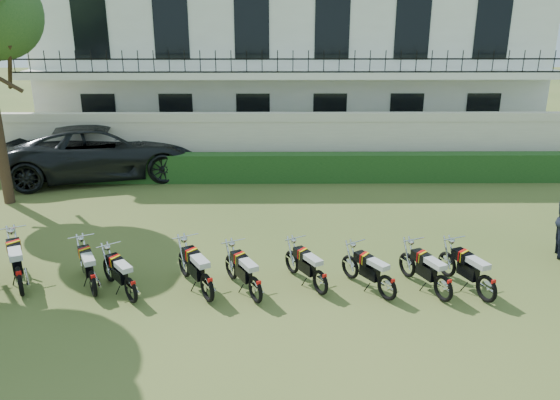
{
  "coord_description": "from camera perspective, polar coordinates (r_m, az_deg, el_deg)",
  "views": [
    {
      "loc": [
        -0.65,
        -11.28,
        5.65
      ],
      "look_at": [
        -0.53,
        1.9,
        1.12
      ],
      "focal_mm": 35.0,
      "sensor_mm": 36.0,
      "label": 1
    }
  ],
  "objects": [
    {
      "name": "motorcycle_3",
      "position": [
        11.6,
        -15.36,
        -8.49
      ],
      "size": [
        1.11,
        1.42,
        0.94
      ],
      "rotation": [
        0.0,
        0.0,
        0.65
      ],
      "color": "black",
      "rests_on": "ground"
    },
    {
      "name": "motorcycle_6",
      "position": [
        11.54,
        4.25,
        -8.0
      ],
      "size": [
        0.9,
        1.51,
        0.92
      ],
      "rotation": [
        0.0,
        0.0,
        0.51
      ],
      "color": "black",
      "rests_on": "ground"
    },
    {
      "name": "building",
      "position": [
        25.32,
        0.96,
        14.57
      ],
      "size": [
        20.4,
        9.6,
        7.4
      ],
      "color": "white",
      "rests_on": "ground"
    },
    {
      "name": "motorcycle_1",
      "position": [
        12.64,
        -25.63,
        -7.04
      ],
      "size": [
        1.05,
        1.85,
        1.11
      ],
      "rotation": [
        0.0,
        0.0,
        0.48
      ],
      "color": "black",
      "rests_on": "ground"
    },
    {
      "name": "motorcycle_4",
      "position": [
        11.31,
        -7.63,
        -8.41
      ],
      "size": [
        1.02,
        1.7,
        1.04
      ],
      "rotation": [
        0.0,
        0.0,
        0.51
      ],
      "color": "black",
      "rests_on": "ground"
    },
    {
      "name": "perimeter_wall",
      "position": [
        19.8,
        1.36,
        5.89
      ],
      "size": [
        30.0,
        0.35,
        2.3
      ],
      "color": "beige",
      "rests_on": "ground"
    },
    {
      "name": "motorcycle_2",
      "position": [
        12.07,
        -19.02,
        -7.67
      ],
      "size": [
        0.91,
        1.62,
        0.97
      ],
      "rotation": [
        0.0,
        0.0,
        0.47
      ],
      "color": "black",
      "rests_on": "ground"
    },
    {
      "name": "motorcycle_5",
      "position": [
        11.2,
        -2.58,
        -8.72
      ],
      "size": [
        0.93,
        1.61,
        0.97
      ],
      "rotation": [
        0.0,
        0.0,
        0.49
      ],
      "color": "black",
      "rests_on": "ground"
    },
    {
      "name": "motorcycle_9",
      "position": [
        11.98,
        20.85,
        -8.05
      ],
      "size": [
        0.83,
        1.73,
        0.99
      ],
      "rotation": [
        0.0,
        0.0,
        0.38
      ],
      "color": "black",
      "rests_on": "ground"
    },
    {
      "name": "motorcycle_8",
      "position": [
        11.73,
        16.75,
        -8.23
      ],
      "size": [
        0.84,
        1.66,
        0.97
      ],
      "rotation": [
        0.0,
        0.0,
        0.41
      ],
      "color": "black",
      "rests_on": "ground"
    },
    {
      "name": "ground",
      "position": [
        12.63,
        2.49,
        -7.62
      ],
      "size": [
        100.0,
        100.0,
        0.0
      ],
      "primitive_type": "plane",
      "color": "#3B5221",
      "rests_on": "ground"
    },
    {
      "name": "hedge",
      "position": [
        19.26,
        4.4,
        3.39
      ],
      "size": [
        18.0,
        0.6,
        1.0
      ],
      "primitive_type": "cube",
      "color": "#184016",
      "rests_on": "ground"
    },
    {
      "name": "motorcycle_7",
      "position": [
        11.51,
        11.17,
        -8.39
      ],
      "size": [
        0.99,
        1.49,
        0.93
      ],
      "rotation": [
        0.0,
        0.0,
        0.57
      ],
      "color": "black",
      "rests_on": "ground"
    },
    {
      "name": "suv",
      "position": [
        20.68,
        -17.92,
        4.92
      ],
      "size": [
        7.47,
        4.8,
        1.91
      ],
      "primitive_type": "imported",
      "rotation": [
        0.0,
        0.0,
        1.82
      ],
      "color": "black",
      "rests_on": "ground"
    }
  ]
}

